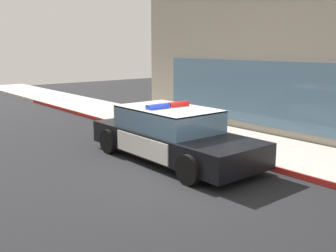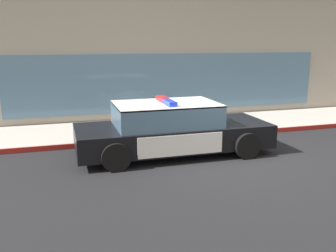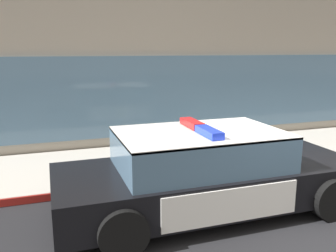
# 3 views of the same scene
# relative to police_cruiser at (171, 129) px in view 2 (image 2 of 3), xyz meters

# --- Properties ---
(ground) EXTENTS (48.00, 48.00, 0.00)m
(ground) POSITION_rel_police_cruiser_xyz_m (1.36, -0.68, -0.68)
(ground) COLOR black
(sidewalk) EXTENTS (48.00, 2.74, 0.15)m
(sidewalk) POSITION_rel_police_cruiser_xyz_m (1.36, 2.62, -0.61)
(sidewalk) COLOR #B2ADA3
(sidewalk) RESTS_ON ground
(curb_red_paint) EXTENTS (28.80, 0.04, 0.14)m
(curb_red_paint) POSITION_rel_police_cruiser_xyz_m (1.36, 1.23, -0.61)
(curb_red_paint) COLOR maroon
(curb_red_paint) RESTS_ON ground
(storefront_building) EXTENTS (19.73, 9.92, 9.68)m
(storefront_building) POSITION_rel_police_cruiser_xyz_m (3.65, 8.95, 4.16)
(storefront_building) COLOR gray
(storefront_building) RESTS_ON ground
(police_cruiser) EXTENTS (5.08, 2.12, 1.49)m
(police_cruiser) POSITION_rel_police_cruiser_xyz_m (0.00, 0.00, 0.00)
(police_cruiser) COLOR black
(police_cruiser) RESTS_ON ground
(fire_hydrant) EXTENTS (0.34, 0.39, 0.73)m
(fire_hydrant) POSITION_rel_police_cruiser_xyz_m (-0.00, 1.89, -0.18)
(fire_hydrant) COLOR silver
(fire_hydrant) RESTS_ON sidewalk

